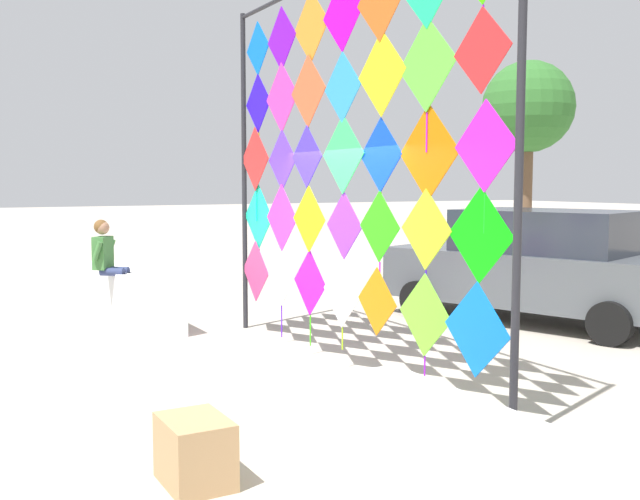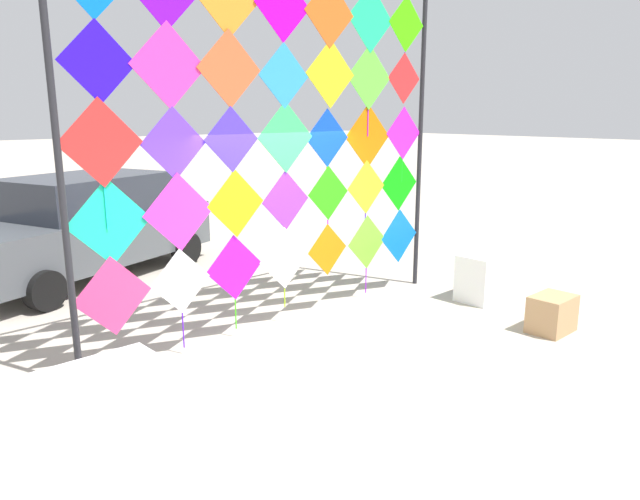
% 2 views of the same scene
% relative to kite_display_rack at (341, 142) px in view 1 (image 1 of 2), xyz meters
% --- Properties ---
extents(ground, '(120.00, 120.00, 0.00)m').
position_rel_kite_display_rack_xyz_m(ground, '(-0.03, -0.86, -2.58)').
color(ground, '#ADA393').
extents(plaza_ledge_left, '(4.10, 0.53, 0.70)m').
position_rel_kite_display_rack_xyz_m(plaza_ledge_left, '(-4.56, -1.22, -2.23)').
color(plaza_ledge_left, white).
rests_on(plaza_ledge_left, ground).
extents(kite_display_rack, '(5.57, 0.08, 4.51)m').
position_rel_kite_display_rack_xyz_m(kite_display_rack, '(0.00, 0.00, 0.00)').
color(kite_display_rack, '#232328').
rests_on(kite_display_rack, ground).
extents(seated_vendor, '(0.71, 0.74, 1.55)m').
position_rel_kite_display_rack_xyz_m(seated_vendor, '(-4.60, -1.52, -1.66)').
color(seated_vendor, navy).
rests_on(seated_vendor, ground).
extents(parked_car, '(4.80, 3.24, 1.72)m').
position_rel_kite_display_rack_xyz_m(parked_car, '(-1.00, 4.11, -1.71)').
color(parked_car, '#4C5156').
rests_on(parked_car, ground).
extents(cardboard_box_small, '(0.59, 0.43, 0.48)m').
position_rel_kite_display_rack_xyz_m(cardboard_box_small, '(2.31, -2.56, -2.34)').
color(cardboard_box_small, tan).
rests_on(cardboard_box_small, ground).
extents(tree_far_right, '(2.31, 2.32, 5.19)m').
position_rel_kite_display_rack_xyz_m(tree_far_right, '(-6.84, 9.60, 1.46)').
color(tree_far_right, brown).
rests_on(tree_far_right, ground).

